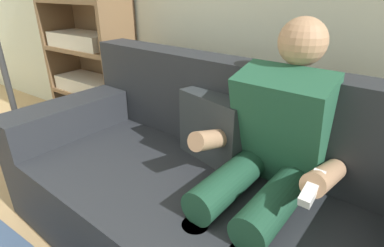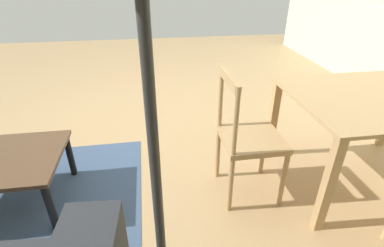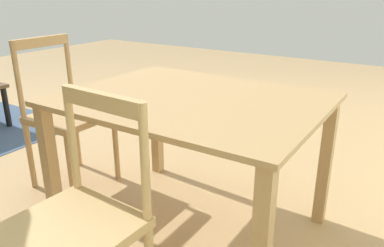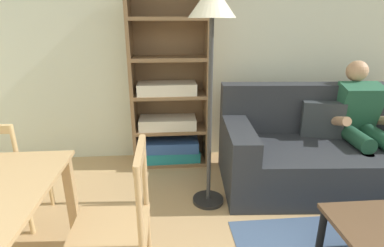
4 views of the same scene
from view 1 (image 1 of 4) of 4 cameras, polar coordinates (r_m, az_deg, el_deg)
name	(u,v)px [view 1 (image 1 of 4)]	position (r m, az deg, el deg)	size (l,w,h in m)	color
couch	(201,189)	(1.61, 1.62, -12.33)	(2.15, 1.11, 0.95)	#282B30
person_lounging	(267,157)	(1.37, 13.99, -6.23)	(0.61, 0.91, 1.19)	#23563D
bookshelf	(90,52)	(2.86, -18.66, 12.66)	(0.83, 0.36, 1.99)	brown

